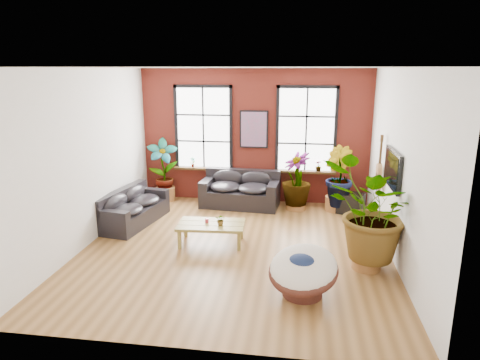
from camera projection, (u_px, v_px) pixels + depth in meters
The scene contains 19 objects.
room at pixel (237, 161), 8.27m from camera, with size 6.04×6.54×3.54m.
sofa_back at pixel (241, 190), 11.13m from camera, with size 2.05×1.11×0.91m.
sofa_left at pixel (132, 208), 9.88m from camera, with size 1.15×2.10×0.78m.
coffee_table at pixel (211, 226), 8.70m from camera, with size 1.39×0.85×0.52m.
papasan_chair at pixel (303, 271), 6.68m from camera, with size 1.42×1.42×0.82m.
poster at pixel (254, 129), 11.13m from camera, with size 0.74×0.06×0.98m.
tv_wall_unit at pixel (388, 171), 8.36m from camera, with size 0.13×1.86×1.20m.
media_box at pixel (351, 203), 10.58m from camera, with size 0.75×0.69×0.50m.
pot_back_left at pixel (166, 194), 11.63m from camera, with size 0.66×0.66×0.37m.
pot_back_right at pixel (335, 203), 10.80m from camera, with size 0.64×0.64×0.36m.
pot_right_wall at pixel (367, 258), 7.65m from camera, with size 0.68×0.68×0.38m.
pot_mid at pixel (296, 202), 10.90m from camera, with size 0.67×0.67×0.37m.
floor_plant_back_left at pixel (163, 167), 11.44m from camera, with size 0.81×0.55×1.54m, color #235E19.
floor_plant_back_right at pixel (338, 176), 10.59m from camera, with size 0.82×0.66×1.49m, color #235E19.
floor_plant_right_wall at pixel (373, 213), 7.40m from camera, with size 1.63×1.42×1.82m, color #235E19.
floor_plant_mid at pixel (296, 179), 10.71m from camera, with size 0.75×0.75×1.34m, color #235E19.
table_plant at pixel (221, 220), 8.57m from camera, with size 0.21×0.18×0.23m, color #235E19.
sill_plant_left at pixel (193, 162), 11.54m from camera, with size 0.14×0.10×0.27m, color #235E19.
sill_plant_right at pixel (318, 166), 11.08m from camera, with size 0.15×0.15×0.27m, color #235E19.
Camera 1 is at (1.20, -7.86, 3.48)m, focal length 32.00 mm.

